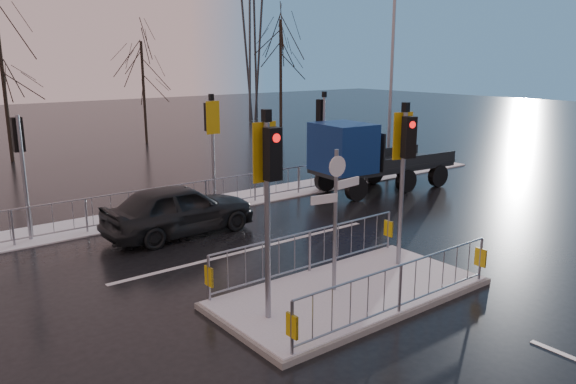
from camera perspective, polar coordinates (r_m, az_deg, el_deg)
ground at (r=12.49m, az=6.33°, el=-10.39°), size 120.00×120.00×0.00m
snow_verge at (r=19.22m, az=-11.77°, el=-1.93°), size 30.00×2.00×0.04m
lane_markings at (r=12.27m, az=7.43°, el=-10.85°), size 8.00×11.38×0.01m
traffic_island at (r=12.34m, az=6.30°, el=-8.73°), size 6.00×3.04×4.15m
far_kerb_fixtures at (r=18.67m, az=-10.42°, el=0.84°), size 18.00×0.65×3.83m
car_far_lane at (r=16.59m, az=-10.98°, el=-1.72°), size 4.50×1.90×1.52m
flatbed_truck at (r=21.39m, az=7.32°, el=3.70°), size 5.98×2.58×2.70m
tree_far_a at (r=30.73m, az=-27.12°, el=11.66°), size 3.75×3.75×7.08m
tree_far_b at (r=35.07m, az=-14.54°, el=11.68°), size 3.25×3.25×6.14m
tree_far_c at (r=36.52m, az=-0.75°, el=13.67°), size 4.00×4.00×7.55m
street_lamp_right at (r=24.96m, az=10.60°, el=11.79°), size 1.25×0.18×8.00m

